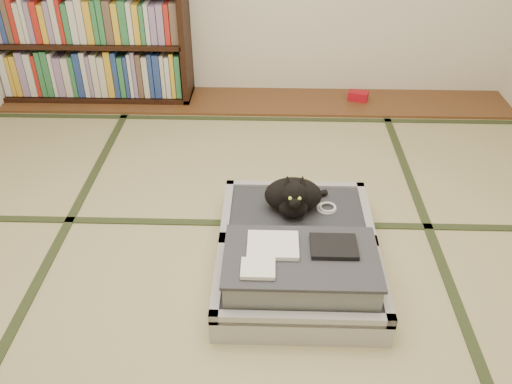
{
  "coord_description": "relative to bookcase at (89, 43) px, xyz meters",
  "views": [
    {
      "loc": [
        0.12,
        -2.0,
        1.84
      ],
      "look_at": [
        0.05,
        0.35,
        0.25
      ],
      "focal_mm": 38.0,
      "sensor_mm": 36.0,
      "label": 1
    }
  ],
  "objects": [
    {
      "name": "floor",
      "position": [
        1.29,
        -2.07,
        -0.45
      ],
      "size": [
        4.5,
        4.5,
        0.0
      ],
      "primitive_type": "plane",
      "color": "tan",
      "rests_on": "ground"
    },
    {
      "name": "wood_strip",
      "position": [
        1.29,
        -0.07,
        -0.44
      ],
      "size": [
        4.0,
        0.5,
        0.02
      ],
      "primitive_type": "cube",
      "color": "brown",
      "rests_on": "ground"
    },
    {
      "name": "red_item",
      "position": [
        2.11,
        -0.04,
        -0.4
      ],
      "size": [
        0.17,
        0.13,
        0.07
      ],
      "primitive_type": "cube",
      "rotation": [
        0.0,
        0.0,
        -0.3
      ],
      "color": "#AA0D1A",
      "rests_on": "wood_strip"
    },
    {
      "name": "tatami_borders",
      "position": [
        1.29,
        -1.57,
        -0.45
      ],
      "size": [
        4.0,
        4.5,
        0.01
      ],
      "color": "#2D381E",
      "rests_on": "ground"
    },
    {
      "name": "bookcase",
      "position": [
        0.0,
        0.0,
        0.0
      ],
      "size": [
        1.54,
        0.35,
        0.99
      ],
      "color": "black",
      "rests_on": "wood_strip"
    },
    {
      "name": "suitcase",
      "position": [
        1.56,
        -2.05,
        -0.34
      ],
      "size": [
        0.78,
        1.04,
        0.31
      ],
      "color": "#A4A3A8",
      "rests_on": "floor"
    },
    {
      "name": "cat",
      "position": [
        1.54,
        -1.76,
        -0.2
      ],
      "size": [
        0.35,
        0.35,
        0.28
      ],
      "color": "black",
      "rests_on": "suitcase"
    },
    {
      "name": "cable_coil",
      "position": [
        1.72,
        -1.72,
        -0.29
      ],
      "size": [
        0.11,
        0.11,
        0.03
      ],
      "color": "white",
      "rests_on": "suitcase"
    }
  ]
}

